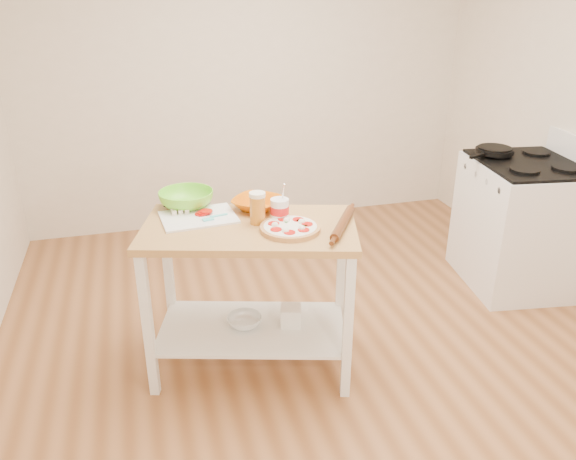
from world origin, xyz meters
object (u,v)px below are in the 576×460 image
Objects in this scene: green_bowl at (186,199)px; shelf_bin at (291,316)px; knife at (181,205)px; shelf_glass_bowl at (244,321)px; skillet at (494,151)px; rolling_pin at (343,223)px; gas_stove at (520,224)px; pizza at (290,228)px; beer_pint at (258,208)px; cutting_board at (198,217)px; orange_bowl at (257,204)px; spatula at (214,217)px; prep_island at (250,267)px; yogurt_tub at (280,210)px.

shelf_bin is (0.52, -0.39, -0.63)m from green_bowl.
shelf_glass_bowl is at bearing -39.97° from knife.
rolling_pin is (-1.48, -0.86, -0.05)m from skillet.
rolling_pin is at bearing -150.57° from gas_stove.
pizza is 0.21m from beer_pint.
shelf_bin is at bearing -29.05° from cutting_board.
orange_bowl is 0.68m from shelf_bin.
shelf_bin is (0.47, -0.21, -0.59)m from cutting_board.
pizza is 0.68m from green_bowl.
skillet reaches higher than shelf_bin.
gas_stove reaches higher than orange_bowl.
orange_bowl is (-1.86, -0.48, -0.04)m from skillet.
rolling_pin is 2.05× the size of shelf_glass_bowl.
spatula is 0.73× the size of shelf_glass_bowl.
prep_island is at bearing 176.51° from skillet.
prep_island is 0.56m from knife.
gas_stove reaches higher than knife.
yogurt_tub is (0.50, -0.33, 0.04)m from knife.
beer_pint is 1.50× the size of shelf_bin.
beer_pint is at bearing 20.70° from prep_island.
orange_bowl is 1.23× the size of yogurt_tub.
skillet is 2.32× the size of beer_pint.
shelf_bin is at bearing -37.23° from green_bowl.
beer_pint reaches higher than shelf_bin.
spatula is (-0.17, 0.13, 0.27)m from prep_island.
skillet is 1.30× the size of green_bowl.
cutting_board is at bearing 144.89° from prep_island.
pizza is 1.59× the size of shelf_glass_bowl.
gas_stove is at bearing 13.24° from yogurt_tub.
shelf_glass_bowl is (-0.51, 0.18, -0.63)m from rolling_pin.
shelf_glass_bowl is at bearing 149.11° from pizza.
skillet is 1.87× the size of yogurt_tub.
green_bowl is 0.90m from shelf_bin.
gas_stove is 9.54× the size of shelf_bin.
orange_bowl reaches higher than prep_island.
shelf_bin is (0.17, -0.05, -0.67)m from beer_pint.
rolling_pin is at bearing -7.53° from pizza.
cutting_board is 1.36× the size of green_bowl.
pizza is 1.82× the size of beer_pint.
yogurt_tub is (0.12, 0.01, -0.03)m from beer_pint.
prep_island is 0.40m from shelf_bin.
green_bowl reaches higher than rolling_pin.
yogurt_tub reaches higher than shelf_bin.
pizza is 0.54m from cutting_board.
skillet reaches higher than shelf_glass_bowl.
skillet is at bearing 18.81° from shelf_glass_bowl.
cutting_board is 2.89× the size of spatula.
spatula is 0.55× the size of orange_bowl.
skillet is at bearing 30.07° from rolling_pin.
orange_bowl is 0.21m from beer_pint.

